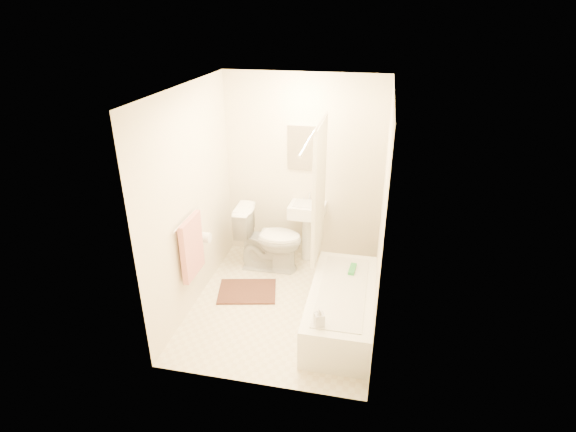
% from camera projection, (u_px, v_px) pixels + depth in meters
% --- Properties ---
extents(floor, '(2.40, 2.40, 0.00)m').
position_uv_depth(floor, '(283.00, 305.00, 5.10)').
color(floor, beige).
rests_on(floor, ground).
extents(ceiling, '(2.40, 2.40, 0.00)m').
position_uv_depth(ceiling, '(282.00, 88.00, 4.08)').
color(ceiling, white).
rests_on(ceiling, ground).
extents(wall_back, '(2.00, 0.02, 2.40)m').
position_uv_depth(wall_back, '(304.00, 170.00, 5.65)').
color(wall_back, beige).
rests_on(wall_back, ground).
extents(wall_left, '(0.02, 2.40, 2.40)m').
position_uv_depth(wall_left, '(191.00, 201.00, 4.78)').
color(wall_left, beige).
rests_on(wall_left, ground).
extents(wall_right, '(0.02, 2.40, 2.40)m').
position_uv_depth(wall_right, '(382.00, 217.00, 4.40)').
color(wall_right, beige).
rests_on(wall_right, ground).
extents(mirror, '(0.40, 0.03, 0.55)m').
position_uv_depth(mirror, '(304.00, 148.00, 5.51)').
color(mirror, white).
rests_on(mirror, wall_back).
extents(curtain_rod, '(0.03, 1.70, 0.03)m').
position_uv_depth(curtain_rod, '(315.00, 131.00, 4.28)').
color(curtain_rod, silver).
rests_on(curtain_rod, wall_back).
extents(shower_curtain, '(0.04, 0.80, 1.55)m').
position_uv_depth(shower_curtain, '(319.00, 191.00, 4.97)').
color(shower_curtain, silver).
rests_on(shower_curtain, curtain_rod).
extents(towel_bar, '(0.02, 0.60, 0.02)m').
position_uv_depth(towel_bar, '(186.00, 219.00, 4.59)').
color(towel_bar, silver).
rests_on(towel_bar, wall_left).
extents(towel, '(0.06, 0.45, 0.66)m').
position_uv_depth(towel, '(192.00, 247.00, 4.72)').
color(towel, '#CC7266').
rests_on(towel, towel_bar).
extents(toilet_paper, '(0.11, 0.12, 0.12)m').
position_uv_depth(toilet_paper, '(205.00, 238.00, 5.08)').
color(toilet_paper, white).
rests_on(toilet_paper, wall_left).
extents(toilet, '(0.85, 0.49, 0.82)m').
position_uv_depth(toilet, '(269.00, 239.00, 5.67)').
color(toilet, white).
rests_on(toilet, floor).
extents(sink, '(0.46, 0.37, 0.88)m').
position_uv_depth(sink, '(307.00, 230.00, 5.84)').
color(sink, white).
rests_on(sink, floor).
extents(bathtub, '(0.66, 1.51, 0.42)m').
position_uv_depth(bathtub, '(342.00, 307.00, 4.71)').
color(bathtub, white).
rests_on(bathtub, floor).
extents(bath_mat, '(0.76, 0.63, 0.02)m').
position_uv_depth(bath_mat, '(247.00, 291.00, 5.32)').
color(bath_mat, '#552C25').
rests_on(bath_mat, floor).
extents(soap_bottle, '(0.11, 0.12, 0.19)m').
position_uv_depth(soap_bottle, '(319.00, 317.00, 4.07)').
color(soap_bottle, silver).
rests_on(soap_bottle, bathtub).
extents(scrub_brush, '(0.08, 0.22, 0.04)m').
position_uv_depth(scrub_brush, '(352.00, 269.00, 4.95)').
color(scrub_brush, green).
rests_on(scrub_brush, bathtub).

